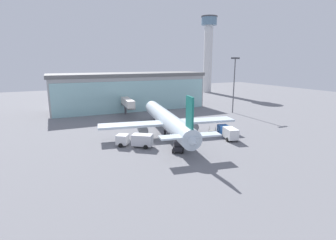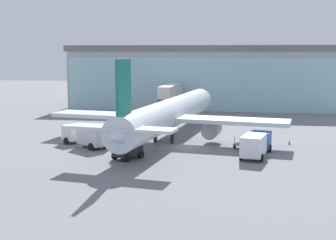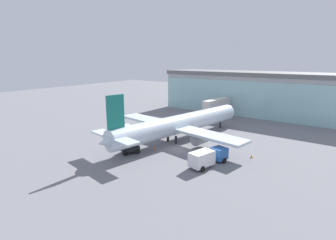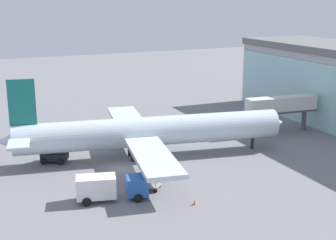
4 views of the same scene
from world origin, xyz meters
name	(u,v)px [view 2 (image 2 of 4)]	position (x,y,z in m)	size (l,w,h in m)	color
ground	(187,147)	(0.00, 0.00, 0.00)	(240.00, 240.00, 0.00)	slate
terminal_building	(201,76)	(0.00, 41.26, 6.39)	(54.65, 16.71, 12.78)	#A8A8A8
jet_bridge	(171,92)	(-4.88, 27.72, 4.23)	(3.53, 11.65, 5.61)	beige
airplane	(169,114)	(-2.77, 4.26, 3.44)	(31.62, 38.03, 10.99)	silver
catering_truck	(87,135)	(-12.41, -1.02, 1.47)	(7.11, 6.22, 2.65)	silver
fuel_truck	(256,144)	(8.02, -4.43, 1.47)	(4.06, 7.62, 2.65)	#2659A5
baggage_cart	(245,144)	(7.07, 0.15, 0.50)	(3.01, 3.18, 1.50)	#9E998C
pushback_tug	(127,150)	(-6.10, -7.19, 0.97)	(3.42, 3.72, 2.30)	black
safety_cone_nose	(156,150)	(-3.42, -3.23, 0.28)	(0.36, 0.36, 0.55)	orange
safety_cone_wingtip	(289,142)	(12.80, 2.93, 0.28)	(0.36, 0.36, 0.55)	orange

